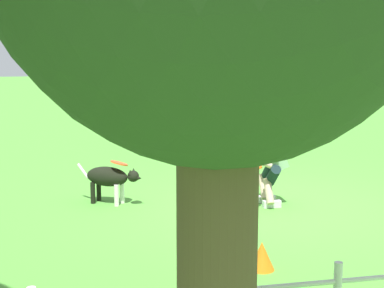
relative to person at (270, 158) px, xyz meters
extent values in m
plane|color=#4F9D36|center=(0.10, 0.12, -0.70)|extent=(60.00, 60.00, 0.00)
cube|color=silver|center=(0.00, -0.14, -0.65)|extent=(0.26, 0.10, 0.10)
cylinder|color=tan|center=(0.05, -0.14, -0.46)|extent=(0.12, 0.31, 0.37)
cylinder|color=black|center=(-0.01, -0.12, -0.23)|extent=(0.17, 0.41, 0.37)
cube|color=silver|center=(0.01, 0.14, -0.65)|extent=(0.26, 0.10, 0.10)
cylinder|color=tan|center=(0.06, 0.14, -0.46)|extent=(0.12, 0.31, 0.37)
cylinder|color=black|center=(0.00, 0.12, -0.23)|extent=(0.17, 0.41, 0.37)
cube|color=#90BF8B|center=(-0.04, 0.00, 0.11)|extent=(0.42, 0.36, 0.58)
cylinder|color=#90BF8B|center=(-0.03, -0.20, 0.17)|extent=(0.10, 0.14, 0.29)
cylinder|color=#90BF8B|center=(-0.01, 0.20, 0.17)|extent=(0.10, 0.14, 0.29)
cylinder|color=tan|center=(0.19, 0.21, -0.01)|extent=(0.29, 0.09, 0.19)
cylinder|color=tan|center=(0.01, -0.22, 0.01)|extent=(0.09, 0.15, 0.27)
sphere|color=tan|center=(0.06, 0.00, 0.47)|extent=(0.21, 0.21, 0.21)
cylinder|color=yellow|center=(0.06, 0.00, 0.56)|extent=(0.22, 0.22, 0.07)
cylinder|color=yellow|center=(0.16, -0.01, 0.53)|extent=(0.12, 0.12, 0.02)
ellipsoid|color=black|center=(2.32, -0.59, -0.29)|extent=(0.71, 0.61, 0.29)
ellipsoid|color=white|center=(2.17, -0.49, -0.32)|extent=(0.15, 0.20, 0.18)
sphere|color=black|center=(1.96, -0.35, -0.25)|extent=(0.17, 0.17, 0.17)
cone|color=black|center=(1.89, -0.30, -0.27)|extent=(0.12, 0.12, 0.09)
cone|color=black|center=(2.01, -0.32, -0.18)|extent=(0.06, 0.06, 0.07)
cone|color=black|center=(1.95, -0.41, -0.18)|extent=(0.06, 0.06, 0.07)
cylinder|color=white|center=(2.21, -0.40, -0.54)|extent=(0.10, 0.10, 0.32)
cylinder|color=white|center=(2.11, -0.55, -0.54)|extent=(0.10, 0.10, 0.32)
cylinder|color=black|center=(2.54, -0.62, -0.54)|extent=(0.10, 0.10, 0.32)
cylinder|color=black|center=(2.44, -0.77, -0.54)|extent=(0.10, 0.10, 0.32)
cylinder|color=white|center=(2.66, -0.81, -0.24)|extent=(0.19, 0.15, 0.23)
cylinder|color=#F25523|center=(2.15, -0.46, -0.07)|extent=(0.33, 0.34, 0.13)
cylinder|color=#E15B0E|center=(0.31, 0.23, -0.09)|extent=(0.25, 0.25, 0.09)
cylinder|color=brown|center=(2.24, 5.57, 0.58)|extent=(0.40, 0.40, 2.56)
cone|color=orange|center=(0.93, 2.41, -0.54)|extent=(0.28, 0.28, 0.31)
camera|label=1|loc=(2.98, 8.38, 1.78)|focal=57.89mm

